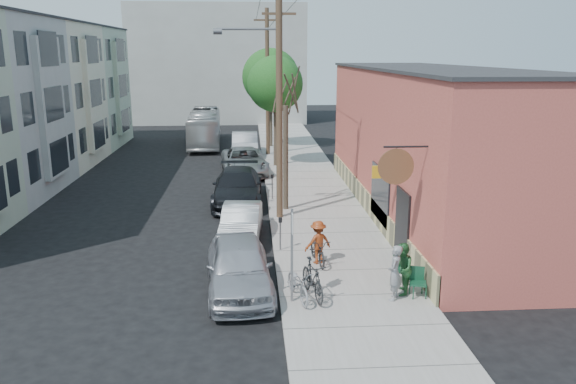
{
  "coord_description": "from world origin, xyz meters",
  "views": [
    {
      "loc": [
        1.22,
        -19.42,
        7.22
      ],
      "look_at": [
        2.76,
        3.48,
        1.5
      ],
      "focal_mm": 35.0,
      "sensor_mm": 36.0,
      "label": 1
    }
  ],
  "objects": [
    {
      "name": "car_1",
      "position": [
        0.8,
        1.85,
        0.69
      ],
      "size": [
        1.75,
        4.3,
        1.39
      ],
      "primitive_type": "imported",
      "rotation": [
        0.0,
        0.0,
        -0.07
      ],
      "color": "#9B9FA2",
      "rests_on": "ground"
    },
    {
      "name": "ground",
      "position": [
        0.0,
        0.0,
        0.0
      ],
      "size": [
        120.0,
        120.0,
        0.0
      ],
      "primitive_type": "plane",
      "color": "black"
    },
    {
      "name": "parked_bike_b",
      "position": [
        2.54,
        -4.15,
        0.62
      ],
      "size": [
        1.03,
        1.89,
        0.94
      ],
      "primitive_type": "imported",
      "rotation": [
        0.0,
        0.0,
        0.24
      ],
      "color": "gray",
      "rests_on": "sidewalk"
    },
    {
      "name": "utility_pole_near",
      "position": [
        2.39,
        4.4,
        5.41
      ],
      "size": [
        3.57,
        0.28,
        10.0
      ],
      "color": "#503A28",
      "rests_on": "sidewalk"
    },
    {
      "name": "tree_leafy_far",
      "position": [
        2.8,
        23.77,
        5.4
      ],
      "size": [
        4.3,
        4.3,
        7.41
      ],
      "color": "#44392C",
      "rests_on": "sidewalk"
    },
    {
      "name": "bus",
      "position": [
        -2.43,
        25.47,
        1.39
      ],
      "size": [
        2.78,
        10.07,
        2.78
      ],
      "primitive_type": "imported",
      "rotation": [
        0.0,
        0.0,
        0.05
      ],
      "color": "silver",
      "rests_on": "ground"
    },
    {
      "name": "patio_chair_a",
      "position": [
        5.88,
        -3.17,
        0.59
      ],
      "size": [
        0.58,
        0.58,
        0.88
      ],
      "primitive_type": null,
      "rotation": [
        0.0,
        0.0,
        0.18
      ],
      "color": "#113F29",
      "rests_on": "sidewalk"
    },
    {
      "name": "car_0",
      "position": [
        0.8,
        -3.19,
        0.83
      ],
      "size": [
        2.29,
        4.98,
        1.65
      ],
      "primitive_type": "imported",
      "rotation": [
        0.0,
        0.0,
        0.07
      ],
      "color": "#B0B0B8",
      "rests_on": "ground"
    },
    {
      "name": "patio_chair_b",
      "position": [
        6.11,
        -4.24,
        0.59
      ],
      "size": [
        0.61,
        0.61,
        0.88
      ],
      "primitive_type": null,
      "rotation": [
        0.0,
        0.0,
        -0.26
      ],
      "color": "#113F29",
      "rests_on": "sidewalk"
    },
    {
      "name": "tree_leafy_mid",
      "position": [
        2.8,
        16.16,
        5.29
      ],
      "size": [
        3.49,
        3.49,
        6.9
      ],
      "color": "#44392C",
      "rests_on": "sidewalk"
    },
    {
      "name": "tree_bare",
      "position": [
        2.8,
        5.7,
        2.53
      ],
      "size": [
        0.24,
        0.24,
        4.77
      ],
      "color": "#44392C",
      "rests_on": "sidewalk"
    },
    {
      "name": "sidewalk",
      "position": [
        4.25,
        11.0,
        0.07
      ],
      "size": [
        4.5,
        58.0,
        0.15
      ],
      "primitive_type": "cube",
      "color": "#9F9993",
      "rests_on": "ground"
    },
    {
      "name": "car_3",
      "position": [
        0.8,
        14.24,
        0.79
      ],
      "size": [
        3.09,
        5.87,
        1.58
      ],
      "primitive_type": "imported",
      "rotation": [
        0.0,
        0.0,
        0.08
      ],
      "color": "gray",
      "rests_on": "ground"
    },
    {
      "name": "parking_meter_far",
      "position": [
        2.25,
        7.52,
        0.98
      ],
      "size": [
        0.14,
        0.14,
        1.24
      ],
      "color": "slate",
      "rests_on": "sidewalk"
    },
    {
      "name": "cyclist",
      "position": [
        3.47,
        -1.3,
        0.91
      ],
      "size": [
        1.12,
        0.89,
        1.51
      ],
      "primitive_type": "imported",
      "rotation": [
        0.0,
        0.0,
        3.53
      ],
      "color": "maroon",
      "rests_on": "sidewalk"
    },
    {
      "name": "apartment_row",
      "position": [
        -11.85,
        14.0,
        4.5
      ],
      "size": [
        6.3,
        32.0,
        9.0
      ],
      "color": "#A8B69A",
      "rests_on": "ground"
    },
    {
      "name": "utility_pole_far",
      "position": [
        2.45,
        20.29,
        5.34
      ],
      "size": [
        1.8,
        0.28,
        10.0
      ],
      "color": "#503A28",
      "rests_on": "sidewalk"
    },
    {
      "name": "car_2",
      "position": [
        0.55,
        7.33,
        0.83
      ],
      "size": [
        2.45,
        5.8,
        1.67
      ],
      "primitive_type": "imported",
      "rotation": [
        0.0,
        0.0,
        -0.02
      ],
      "color": "black",
      "rests_on": "ground"
    },
    {
      "name": "parked_bike_a",
      "position": [
        2.98,
        -4.06,
        0.72
      ],
      "size": [
        0.92,
        1.97,
        1.14
      ],
      "primitive_type": "imported",
      "rotation": [
        0.0,
        0.0,
        0.21
      ],
      "color": "black",
      "rests_on": "sidewalk"
    },
    {
      "name": "patron_grey",
      "position": [
        5.36,
        -4.36,
        0.98
      ],
      "size": [
        0.62,
        0.72,
        1.67
      ],
      "primitive_type": "imported",
      "rotation": [
        0.0,
        0.0,
        -2.0
      ],
      "color": "gray",
      "rests_on": "sidewalk"
    },
    {
      "name": "cyclist_bike",
      "position": [
        3.47,
        -1.3,
        0.61
      ],
      "size": [
        0.84,
        1.81,
        0.92
      ],
      "primitive_type": "imported",
      "rotation": [
        0.0,
        0.0,
        0.14
      ],
      "color": "black",
      "rests_on": "sidewalk"
    },
    {
      "name": "patron_green",
      "position": [
        5.66,
        -4.01,
        0.95
      ],
      "size": [
        0.79,
        0.91,
        1.6
      ],
      "primitive_type": "imported",
      "rotation": [
        0.0,
        0.0,
        -1.84
      ],
      "color": "#286433",
      "rests_on": "sidewalk"
    },
    {
      "name": "sign_post",
      "position": [
        2.35,
        -4.29,
        1.83
      ],
      "size": [
        0.07,
        0.45,
        2.8
      ],
      "color": "slate",
      "rests_on": "sidewalk"
    },
    {
      "name": "end_cap_building",
      "position": [
        -2.0,
        42.0,
        6.0
      ],
      "size": [
        18.0,
        8.0,
        12.0
      ],
      "primitive_type": "cube",
      "color": "#A7A7A2",
      "rests_on": "ground"
    },
    {
      "name": "parking_meter_near",
      "position": [
        2.25,
        0.11,
        0.98
      ],
      "size": [
        0.14,
        0.14,
        1.24
      ],
      "color": "slate",
      "rests_on": "sidewalk"
    },
    {
      "name": "car_4",
      "position": [
        0.8,
        20.15,
        0.85
      ],
      "size": [
        1.88,
        5.18,
        1.7
      ],
      "primitive_type": "imported",
      "rotation": [
        0.0,
        0.0,
        0.02
      ],
      "color": "#9A9BA1",
      "rests_on": "ground"
    },
    {
      "name": "cafe_building",
      "position": [
        8.99,
        4.99,
        3.3
      ],
      "size": [
        6.6,
        20.2,
        6.61
      ],
      "color": "#BB5045",
      "rests_on": "ground"
    }
  ]
}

